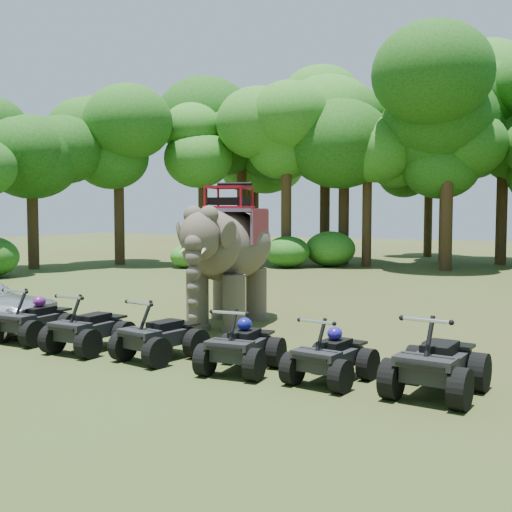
% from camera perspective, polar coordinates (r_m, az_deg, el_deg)
% --- Properties ---
extents(ground, '(110.00, 110.00, 0.00)m').
position_cam_1_polar(ground, '(14.34, -2.38, -7.89)').
color(ground, '#47381E').
rests_on(ground, ground).
extents(elephant, '(2.82, 4.71, 3.70)m').
position_cam_1_polar(elephant, '(16.67, -2.50, 0.19)').
color(elephant, brown).
rests_on(elephant, ground).
extents(atv_0, '(1.28, 1.72, 1.25)m').
position_cam_1_polar(atv_0, '(15.48, -19.08, -4.88)').
color(atv_0, black).
rests_on(atv_0, ground).
extents(atv_1, '(1.24, 1.70, 1.25)m').
position_cam_1_polar(atv_1, '(14.05, -14.64, -5.66)').
color(atv_1, black).
rests_on(atv_1, ground).
extents(atv_2, '(1.46, 1.83, 1.23)m').
position_cam_1_polar(atv_2, '(12.98, -8.54, -6.42)').
color(atv_2, black).
rests_on(atv_2, ground).
extents(atv_3, '(1.37, 1.76, 1.21)m').
position_cam_1_polar(atv_3, '(11.90, -1.30, -7.38)').
color(atv_3, black).
rests_on(atv_3, ground).
extents(atv_4, '(1.30, 1.68, 1.16)m').
position_cam_1_polar(atv_4, '(11.25, 6.67, -8.19)').
color(atv_4, black).
rests_on(atv_4, ground).
extents(atv_5, '(1.42, 1.88, 1.34)m').
position_cam_1_polar(atv_5, '(10.78, 15.78, -8.36)').
color(atv_5, black).
rests_on(atv_5, ground).
extents(tree_0, '(6.95, 6.95, 9.93)m').
position_cam_1_polar(tree_0, '(33.18, 16.65, 7.31)').
color(tree_0, '#195114').
rests_on(tree_0, ground).
extents(tree_23, '(6.06, 6.06, 8.66)m').
position_cam_1_polar(tree_23, '(34.66, -19.30, 6.05)').
color(tree_23, '#195114').
rests_on(tree_23, ground).
extents(tree_24, '(6.05, 6.05, 8.64)m').
position_cam_1_polar(tree_24, '(36.37, -12.10, 6.06)').
color(tree_24, '#195114').
rests_on(tree_24, ground).
extents(tree_25, '(5.83, 5.83, 8.32)m').
position_cam_1_polar(tree_25, '(37.80, -4.75, 5.82)').
color(tree_25, '#195114').
rests_on(tree_25, ground).
extents(tree_26, '(5.89, 5.89, 8.42)m').
position_cam_1_polar(tree_26, '(34.51, 2.71, 6.08)').
color(tree_26, '#195114').
rests_on(tree_26, ground).
extents(tree_27, '(4.82, 4.82, 6.88)m').
position_cam_1_polar(tree_27, '(34.84, 9.84, 4.74)').
color(tree_27, '#195114').
rests_on(tree_27, ground).
extents(tree_28, '(6.84, 6.84, 9.77)m').
position_cam_1_polar(tree_28, '(36.21, 7.83, 7.02)').
color(tree_28, '#195114').
rests_on(tree_28, ground).
extents(tree_29, '(5.80, 5.80, 8.29)m').
position_cam_1_polar(tree_29, '(45.95, -0.72, 5.49)').
color(tree_29, '#195114').
rests_on(tree_29, ground).
extents(tree_32, '(7.02, 7.02, 10.03)m').
position_cam_1_polar(tree_32, '(39.42, -1.28, 7.00)').
color(tree_32, '#195114').
rests_on(tree_32, ground).
extents(tree_33, '(6.96, 6.96, 9.95)m').
position_cam_1_polar(tree_33, '(38.81, 6.16, 6.96)').
color(tree_33, '#195114').
rests_on(tree_33, ground).
extents(tree_35, '(5.44, 5.44, 7.77)m').
position_cam_1_polar(tree_35, '(35.55, 16.51, 5.34)').
color(tree_35, '#195114').
rests_on(tree_35, ground).
extents(tree_37, '(5.99, 5.99, 8.55)m').
position_cam_1_polar(tree_37, '(46.37, -0.10, 5.64)').
color(tree_37, '#195114').
rests_on(tree_37, ground).
extents(tree_38, '(5.27, 5.27, 7.53)m').
position_cam_1_polar(tree_38, '(43.08, 15.08, 4.94)').
color(tree_38, '#195114').
rests_on(tree_38, ground).
extents(tree_39, '(7.11, 7.11, 10.16)m').
position_cam_1_polar(tree_39, '(38.12, 21.08, 6.93)').
color(tree_39, '#195114').
rests_on(tree_39, ground).
extents(tree_41, '(7.51, 7.51, 10.72)m').
position_cam_1_polar(tree_41, '(38.90, 16.50, 7.39)').
color(tree_41, '#195114').
rests_on(tree_41, ground).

